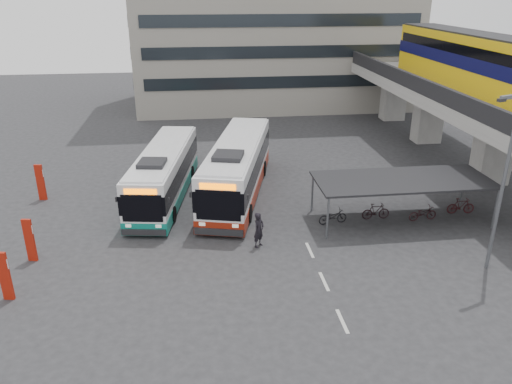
{
  "coord_description": "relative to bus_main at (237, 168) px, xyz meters",
  "views": [
    {
      "loc": [
        -3.1,
        -22.28,
        12.73
      ],
      "look_at": [
        0.1,
        3.41,
        2.0
      ],
      "focal_mm": 35.0,
      "sensor_mm": 36.0,
      "label": 1
    }
  ],
  "objects": [
    {
      "name": "sign_totem_north",
      "position": [
        -12.51,
        0.56,
        -0.55
      ],
      "size": [
        0.52,
        0.21,
        2.38
      ],
      "rotation": [
        0.0,
        0.0,
        -0.13
      ],
      "color": "#9F1809",
      "rests_on": "ground"
    },
    {
      "name": "bike_shelter",
      "position": [
        8.99,
        -5.07,
        -0.14
      ],
      "size": [
        10.0,
        4.0,
        2.54
      ],
      "color": "#595B60",
      "rests_on": "ground"
    },
    {
      "name": "bus_main",
      "position": [
        0.0,
        0.0,
        0.0
      ],
      "size": [
        5.89,
        13.25,
        3.83
      ],
      "rotation": [
        0.0,
        0.0,
        -0.25
      ],
      "color": "white",
      "rests_on": "ground"
    },
    {
      "name": "pedestrian",
      "position": [
        0.45,
        -7.3,
        -0.82
      ],
      "size": [
        0.81,
        0.82,
        1.92
      ],
      "primitive_type": "imported",
      "rotation": [
        0.0,
        0.0,
        0.83
      ],
      "color": "black",
      "rests_on": "ground"
    },
    {
      "name": "sign_totem_mid",
      "position": [
        -10.95,
        -7.38,
        -0.6
      ],
      "size": [
        0.49,
        0.24,
        2.28
      ],
      "rotation": [
        0.0,
        0.0,
        -0.21
      ],
      "color": "#9F1809",
      "rests_on": "ground"
    },
    {
      "name": "sign_totem_south",
      "position": [
        -11.03,
        -10.72,
        -0.57
      ],
      "size": [
        0.5,
        0.24,
        2.33
      ],
      "rotation": [
        0.0,
        0.0,
        -0.2
      ],
      "color": "#9F1809",
      "rests_on": "ground"
    },
    {
      "name": "ground",
      "position": [
        0.53,
        -8.07,
        -1.78
      ],
      "size": [
        120.0,
        120.0,
        0.0
      ],
      "primitive_type": "plane",
      "color": "#28282B",
      "rests_on": "ground"
    },
    {
      "name": "road_markings",
      "position": [
        3.03,
        -11.07,
        -1.77
      ],
      "size": [
        0.15,
        7.6,
        0.01
      ],
      "color": "beige",
      "rests_on": "ground"
    },
    {
      "name": "bus_teal",
      "position": [
        -4.7,
        0.05,
        -0.17
      ],
      "size": [
        4.33,
        11.95,
        3.46
      ],
      "rotation": [
        0.0,
        0.0,
        -0.16
      ],
      "color": "white",
      "rests_on": "ground"
    },
    {
      "name": "viaduct",
      "position": [
        17.53,
        4.08,
        4.45
      ],
      "size": [
        8.0,
        32.0,
        9.68
      ],
      "color": "gray",
      "rests_on": "ground"
    },
    {
      "name": "lamp_post",
      "position": [
        11.11,
        -10.86,
        3.09
      ],
      "size": [
        1.44,
        0.68,
        8.54
      ],
      "rotation": [
        0.0,
        0.0,
        0.37
      ],
      "color": "#595B60",
      "rests_on": "ground"
    }
  ]
}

